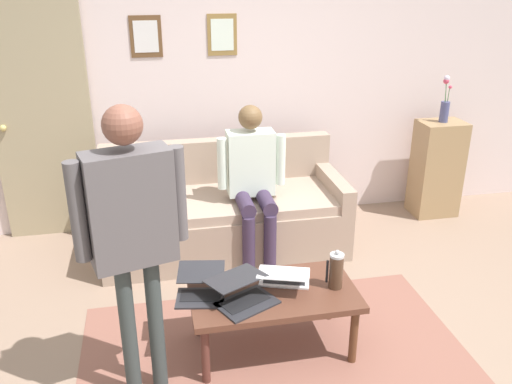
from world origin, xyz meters
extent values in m
plane|color=gray|center=(0.00, 0.00, 0.00)|extent=(7.68, 7.68, 0.00)
cube|color=brown|center=(0.05, -0.03, 0.00)|extent=(2.41, 1.52, 0.01)
cube|color=silver|center=(0.00, -2.20, 1.35)|extent=(7.04, 0.10, 2.70)
cube|color=brown|center=(0.69, -2.15, 1.72)|extent=(0.26, 0.02, 0.34)
cube|color=silver|center=(0.69, -2.14, 1.72)|extent=(0.20, 0.00, 0.26)
cube|color=olive|center=(0.05, -2.15, 1.72)|extent=(0.26, 0.02, 0.35)
cube|color=silver|center=(0.05, -2.14, 1.72)|extent=(0.19, 0.00, 0.26)
cube|color=#9C8C6D|center=(1.61, -2.11, 1.02)|extent=(0.82, 0.05, 2.05)
sphere|color=tan|center=(1.92, -2.07, 1.02)|extent=(0.06, 0.06, 0.06)
cube|color=tan|center=(0.16, -1.50, 0.21)|extent=(2.01, 0.86, 0.42)
cube|color=tan|center=(0.16, -1.48, 0.46)|extent=(1.77, 0.78, 0.08)
cube|color=tan|center=(0.16, -1.86, 0.65)|extent=(2.01, 0.14, 0.46)
cube|color=tan|center=(-0.79, -1.50, 0.52)|extent=(0.12, 0.86, 0.20)
cube|color=tan|center=(1.10, -1.50, 0.52)|extent=(0.12, 0.86, 0.20)
cube|color=brown|center=(0.05, -0.13, 0.41)|extent=(1.02, 0.57, 0.04)
cylinder|color=brown|center=(-0.40, 0.10, 0.19)|extent=(0.05, 0.05, 0.39)
cylinder|color=#532C24|center=(0.50, 0.10, 0.19)|extent=(0.05, 0.05, 0.39)
cylinder|color=brown|center=(-0.40, -0.35, 0.19)|extent=(0.05, 0.05, 0.39)
cylinder|color=#552E2B|center=(0.50, -0.35, 0.19)|extent=(0.05, 0.05, 0.39)
cube|color=#28282D|center=(0.23, -0.02, 0.43)|extent=(0.41, 0.36, 0.01)
cube|color=black|center=(0.24, -0.04, 0.44)|extent=(0.32, 0.25, 0.00)
cube|color=#28282D|center=(0.28, -0.12, 0.55)|extent=(0.40, 0.35, 0.02)
cube|color=#ADDBDF|center=(0.28, -0.11, 0.55)|extent=(0.36, 0.32, 0.02)
cube|color=silver|center=(-0.06, -0.25, 0.43)|extent=(0.37, 0.32, 0.01)
cube|color=black|center=(-0.05, -0.23, 0.44)|extent=(0.29, 0.21, 0.00)
cube|color=silver|center=(-0.01, -0.12, 0.54)|extent=(0.36, 0.30, 0.04)
cube|color=white|center=(-0.01, -0.13, 0.54)|extent=(0.33, 0.27, 0.03)
cube|color=#28282D|center=(0.50, -0.13, 0.43)|extent=(0.32, 0.26, 0.01)
cube|color=black|center=(0.49, -0.14, 0.44)|extent=(0.26, 0.17, 0.00)
cube|color=#28282D|center=(0.47, -0.25, 0.54)|extent=(0.32, 0.25, 0.05)
cube|color=white|center=(0.47, -0.25, 0.54)|extent=(0.28, 0.22, 0.04)
cylinder|color=#4C3323|center=(-0.34, -0.09, 0.53)|extent=(0.09, 0.09, 0.22)
cylinder|color=#B7B7BC|center=(-0.34, -0.09, 0.65)|extent=(0.09, 0.09, 0.02)
sphere|color=#B2B2B7|center=(-0.34, -0.09, 0.67)|extent=(0.03, 0.03, 0.03)
cube|color=black|center=(-0.28, -0.09, 0.54)|extent=(0.01, 0.01, 0.15)
cube|color=#9E7D55|center=(-1.97, -1.83, 0.46)|extent=(0.42, 0.32, 0.93)
cylinder|color=#484B7B|center=(-1.97, -1.83, 1.02)|extent=(0.08, 0.08, 0.19)
cylinder|color=#3D7038|center=(-1.95, -1.83, 1.23)|extent=(0.01, 0.02, 0.22)
sphere|color=silver|center=(-1.94, -1.83, 1.34)|extent=(0.05, 0.05, 0.05)
cylinder|color=#3D7038|center=(-1.95, -1.83, 1.22)|extent=(0.01, 0.03, 0.19)
sphere|color=#D0415D|center=(-1.94, -1.83, 1.31)|extent=(0.05, 0.05, 0.05)
cylinder|color=#3D7038|center=(-1.98, -1.83, 1.19)|extent=(0.01, 0.02, 0.14)
sphere|color=#E64563|center=(-1.99, -1.83, 1.25)|extent=(0.03, 0.03, 0.03)
cylinder|color=#3D7038|center=(-1.95, -1.83, 1.21)|extent=(0.01, 0.02, 0.18)
sphere|color=#D45469|center=(-1.94, -1.83, 1.30)|extent=(0.04, 0.04, 0.04)
cylinder|color=#343C3C|center=(0.91, 0.11, 0.42)|extent=(0.09, 0.09, 0.85)
cylinder|color=#343C3C|center=(0.76, 0.07, 0.42)|extent=(0.09, 0.09, 0.85)
cube|color=#565053|center=(0.84, 0.09, 1.15)|extent=(0.46, 0.29, 0.60)
cylinder|color=#565053|center=(1.08, 0.16, 1.18)|extent=(0.10, 0.10, 0.51)
cylinder|color=#565053|center=(0.59, 0.02, 1.18)|extent=(0.10, 0.10, 0.51)
sphere|color=brown|center=(0.84, 0.09, 1.58)|extent=(0.19, 0.19, 0.19)
cylinder|color=#3A2B44|center=(-0.14, -1.04, 0.25)|extent=(0.10, 0.10, 0.50)
cylinder|color=#3A2B44|center=(0.03, -1.04, 0.25)|extent=(0.10, 0.10, 0.50)
cylinder|color=#3A2B44|center=(-0.14, -1.22, 0.55)|extent=(0.12, 0.40, 0.12)
cylinder|color=#3A2B44|center=(0.03, -1.22, 0.55)|extent=(0.12, 0.40, 0.12)
cube|color=silver|center=(-0.05, -1.40, 0.81)|extent=(0.37, 0.20, 0.52)
cylinder|color=silver|center=(-0.29, -1.35, 0.84)|extent=(0.08, 0.08, 0.42)
cylinder|color=silver|center=(0.18, -1.35, 0.84)|extent=(0.08, 0.08, 0.42)
sphere|color=brown|center=(-0.05, -1.40, 1.19)|extent=(0.19, 0.19, 0.19)
camera|label=1|loc=(0.70, 2.60, 2.25)|focal=37.71mm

